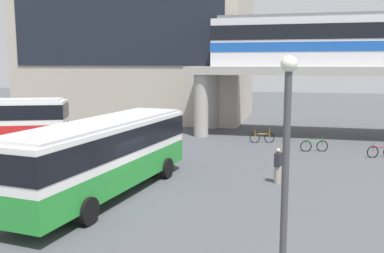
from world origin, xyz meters
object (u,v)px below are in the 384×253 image
at_px(station_building, 139,20).
at_px(bus_main, 105,150).
at_px(bicycle_red, 381,152).
at_px(pedestrian_at_kerb, 278,167).
at_px(bicycle_orange, 262,138).
at_px(train, 372,39).
at_px(bicycle_green, 314,146).

bearing_deg(station_building, bus_main, -72.27).
height_order(bicycle_red, pedestrian_at_kerb, pedestrian_at_kerb).
bearing_deg(bicycle_orange, bus_main, -110.89).
relative_size(train, bus_main, 2.09).
distance_m(station_building, train, 23.05).
relative_size(bus_main, pedestrian_at_kerb, 6.75).
bearing_deg(bicycle_red, bus_main, -139.33).
distance_m(train, bicycle_green, 10.11).
relative_size(train, bicycle_red, 14.03).
height_order(bicycle_orange, pedestrian_at_kerb, pedestrian_at_kerb).
xyz_separation_m(train, pedestrian_at_kerb, (-5.89, -14.21, -6.53)).
xyz_separation_m(train, bicycle_red, (-0.17, -7.05, -6.95)).
bearing_deg(bicycle_orange, pedestrian_at_kerb, -81.31).
distance_m(train, bicycle_red, 9.90).
distance_m(bicycle_green, pedestrian_at_kerb, 8.27).
height_order(bus_main, bicycle_green, bus_main).
height_order(train, bicycle_red, train).
bearing_deg(bicycle_green, station_building, 139.85).
bearing_deg(train, bicycle_red, -91.41).
xyz_separation_m(train, bicycle_orange, (-7.47, -3.84, -6.95)).
bearing_deg(bicycle_green, bicycle_red, -13.01).
distance_m(bus_main, bicycle_orange, 15.18).
distance_m(bicycle_red, pedestrian_at_kerb, 9.17).
relative_size(station_building, bicycle_red, 13.24).
bearing_deg(train, bicycle_orange, -152.79).
relative_size(bicycle_red, pedestrian_at_kerb, 1.01).
distance_m(bicycle_green, bicycle_orange, 4.19).
relative_size(bus_main, bicycle_orange, 6.53).
height_order(train, bus_main, train).
bearing_deg(station_building, pedestrian_at_kerb, -55.77).
bearing_deg(bicycle_red, train, 88.59).
bearing_deg(bicycle_orange, bicycle_green, -33.72).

